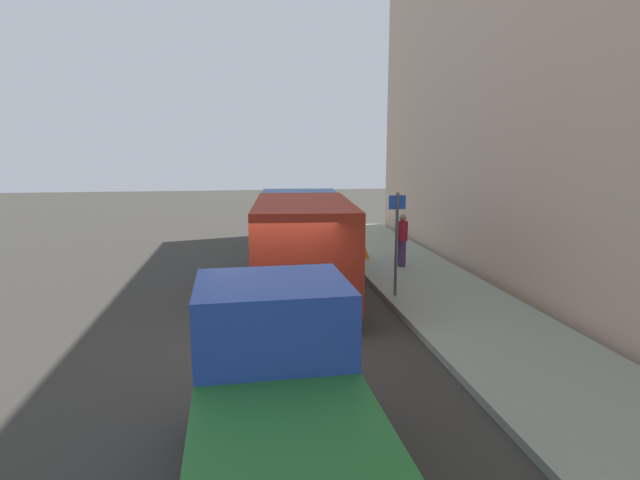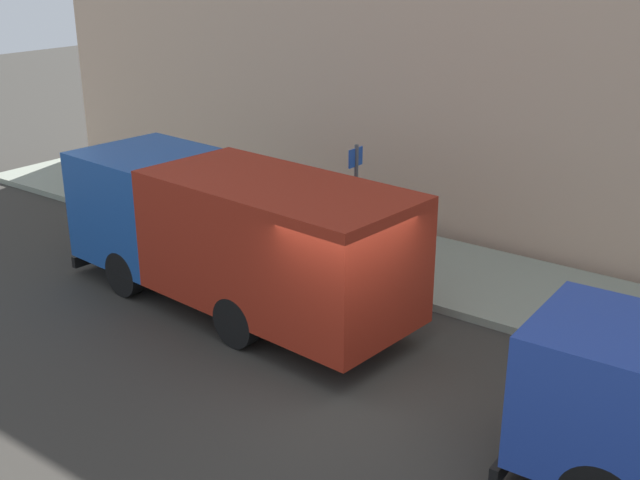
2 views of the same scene
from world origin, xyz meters
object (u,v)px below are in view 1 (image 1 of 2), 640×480
(small_flatbed_truck, at_px, (284,417))
(traffic_cone_orange, at_px, (362,248))
(large_utility_truck, at_px, (302,239))
(pedestrian_walking, at_px, (402,239))
(street_sign_post, at_px, (397,236))

(small_flatbed_truck, distance_m, traffic_cone_orange, 12.62)
(small_flatbed_truck, bearing_deg, large_utility_truck, 80.43)
(small_flatbed_truck, bearing_deg, pedestrian_walking, 64.28)
(traffic_cone_orange, relative_size, street_sign_post, 0.27)
(traffic_cone_orange, height_order, street_sign_post, street_sign_post)
(small_flatbed_truck, relative_size, traffic_cone_orange, 7.73)
(small_flatbed_truck, distance_m, street_sign_post, 8.19)
(pedestrian_walking, relative_size, traffic_cone_orange, 2.40)
(large_utility_truck, bearing_deg, traffic_cone_orange, 58.82)
(large_utility_truck, distance_m, small_flatbed_truck, 8.61)
(large_utility_truck, distance_m, street_sign_post, 2.61)
(traffic_cone_orange, bearing_deg, small_flatbed_truck, -107.01)
(large_utility_truck, bearing_deg, street_sign_post, -21.56)
(large_utility_truck, relative_size, pedestrian_walking, 4.38)
(large_utility_truck, relative_size, traffic_cone_orange, 10.53)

